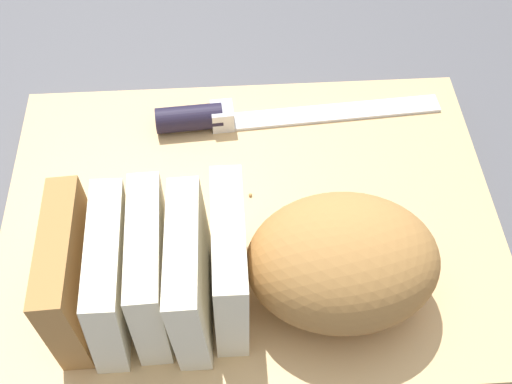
% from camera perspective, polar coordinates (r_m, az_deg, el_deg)
% --- Properties ---
extents(ground_plane, '(3.00, 3.00, 0.00)m').
position_cam_1_polar(ground_plane, '(0.58, 0.00, -3.19)').
color(ground_plane, '#4C4C51').
extents(cutting_board, '(0.42, 0.33, 0.02)m').
position_cam_1_polar(cutting_board, '(0.58, 0.00, -2.55)').
color(cutting_board, tan).
rests_on(cutting_board, ground_plane).
extents(bread_loaf, '(0.28, 0.12, 0.09)m').
position_cam_1_polar(bread_loaf, '(0.49, 0.65, -6.19)').
color(bread_loaf, '#A8753D').
rests_on(bread_loaf, cutting_board).
extents(bread_knife, '(0.27, 0.05, 0.02)m').
position_cam_1_polar(bread_knife, '(0.63, -1.89, 6.33)').
color(bread_knife, silver).
rests_on(bread_knife, cutting_board).
extents(crumb_near_knife, '(0.01, 0.01, 0.01)m').
position_cam_1_polar(crumb_near_knife, '(0.54, 2.55, -5.18)').
color(crumb_near_knife, tan).
rests_on(crumb_near_knife, cutting_board).
extents(crumb_near_loaf, '(0.00, 0.00, 0.00)m').
position_cam_1_polar(crumb_near_loaf, '(0.55, 1.13, -3.98)').
color(crumb_near_loaf, tan).
rests_on(crumb_near_loaf, cutting_board).
extents(crumb_stray_left, '(0.00, 0.00, 0.00)m').
position_cam_1_polar(crumb_stray_left, '(0.58, 0.42, -0.23)').
color(crumb_stray_left, tan).
rests_on(crumb_stray_left, cutting_board).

